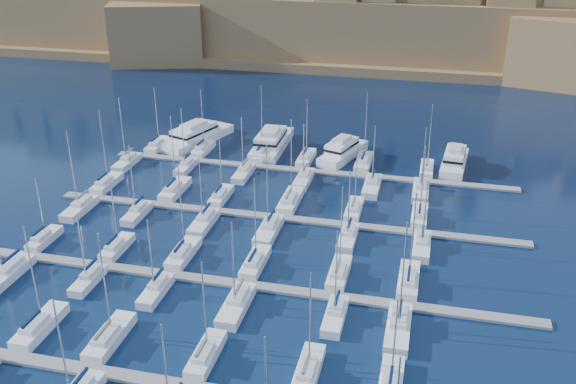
% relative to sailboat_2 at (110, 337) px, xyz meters
% --- Properties ---
extents(ground, '(600.00, 600.00, 0.00)m').
position_rel_sailboat_2_xyz_m(ground, '(12.90, 28.33, -0.76)').
color(ground, black).
rests_on(ground, ground).
extents(pontoon_mid_near, '(84.00, 2.00, 0.40)m').
position_rel_sailboat_2_xyz_m(pontoon_mid_near, '(12.90, 16.33, -0.56)').
color(pontoon_mid_near, slate).
rests_on(pontoon_mid_near, ground).
extents(pontoon_mid_far, '(84.00, 2.00, 0.40)m').
position_rel_sailboat_2_xyz_m(pontoon_mid_far, '(12.90, 38.33, -0.56)').
color(pontoon_mid_far, slate).
rests_on(pontoon_mid_far, ground).
extents(pontoon_far, '(84.00, 2.00, 0.40)m').
position_rel_sailboat_2_xyz_m(pontoon_far, '(12.90, 60.33, -0.56)').
color(pontoon_far, slate).
rests_on(pontoon_far, ground).
extents(sailboat_1, '(2.87, 9.58, 15.34)m').
position_rel_sailboat_2_xyz_m(sailboat_1, '(-9.93, 0.00, -0.00)').
color(sailboat_1, white).
rests_on(sailboat_1, ground).
extents(sailboat_2, '(2.87, 9.58, 15.63)m').
position_rel_sailboat_2_xyz_m(sailboat_2, '(0.00, 0.00, 0.00)').
color(sailboat_2, white).
rests_on(sailboat_2, ground).
extents(sailboat_3, '(2.61, 8.70, 13.77)m').
position_rel_sailboat_2_xyz_m(sailboat_3, '(13.01, -0.43, -0.02)').
color(sailboat_3, white).
rests_on(sailboat_3, ground).
extents(sailboat_4, '(2.64, 8.79, 14.14)m').
position_rel_sailboat_2_xyz_m(sailboat_4, '(25.72, -0.39, -0.02)').
color(sailboat_4, white).
rests_on(sailboat_4, ground).
extents(sailboat_5, '(2.64, 8.80, 12.14)m').
position_rel_sailboat_2_xyz_m(sailboat_5, '(35.36, -0.38, -0.04)').
color(sailboat_5, white).
rests_on(sailboat_5, ground).
extents(sailboat_12, '(2.33, 7.77, 11.57)m').
position_rel_sailboat_2_xyz_m(sailboat_12, '(-22.69, 21.11, -0.05)').
color(sailboat_12, white).
rests_on(sailboat_12, ground).
extents(sailboat_13, '(2.43, 8.11, 12.75)m').
position_rel_sailboat_2_xyz_m(sailboat_13, '(-9.84, 21.28, -0.04)').
color(sailboat_13, white).
rests_on(sailboat_13, ground).
extents(sailboat_14, '(2.79, 9.30, 15.92)m').
position_rel_sailboat_2_xyz_m(sailboat_14, '(1.17, 21.87, 0.00)').
color(sailboat_14, white).
rests_on(sailboat_14, ground).
extents(sailboat_15, '(2.75, 9.16, 14.82)m').
position_rel_sailboat_2_xyz_m(sailboat_15, '(12.88, 21.79, -0.01)').
color(sailboat_15, white).
rests_on(sailboat_15, ground).
extents(sailboat_16, '(2.72, 9.06, 14.85)m').
position_rel_sailboat_2_xyz_m(sailboat_16, '(25.79, 21.74, -0.01)').
color(sailboat_16, white).
rests_on(sailboat_16, ground).
extents(sailboat_17, '(2.90, 9.67, 14.78)m').
position_rel_sailboat_2_xyz_m(sailboat_17, '(35.95, 22.04, -0.01)').
color(sailboat_17, white).
rests_on(sailboat_17, ground).
extents(sailboat_18, '(3.15, 10.51, 15.09)m').
position_rel_sailboat_2_xyz_m(sailboat_18, '(-21.93, 10.20, 0.00)').
color(sailboat_18, white).
rests_on(sailboat_18, ground).
extents(sailboat_19, '(2.31, 7.70, 11.84)m').
position_rel_sailboat_2_xyz_m(sailboat_19, '(-9.39, 11.58, -0.05)').
color(sailboat_19, white).
rests_on(sailboat_19, ground).
extents(sailboat_20, '(2.47, 8.23, 12.44)m').
position_rel_sailboat_2_xyz_m(sailboat_20, '(1.30, 11.32, -0.04)').
color(sailboat_20, white).
rests_on(sailboat_20, ground).
extents(sailboat_21, '(2.99, 9.96, 13.99)m').
position_rel_sailboat_2_xyz_m(sailboat_21, '(13.48, 10.47, -0.01)').
color(sailboat_21, white).
rests_on(sailboat_21, ground).
extents(sailboat_22, '(2.56, 8.54, 13.97)m').
position_rel_sailboat_2_xyz_m(sailboat_22, '(27.01, 11.17, -0.02)').
color(sailboat_22, white).
rests_on(sailboat_22, ground).
extents(sailboat_23, '(3.05, 10.16, 16.73)m').
position_rel_sailboat_2_xyz_m(sailboat_23, '(35.39, 10.37, 0.01)').
color(sailboat_23, white).
rests_on(sailboat_23, ground).
extents(sailboat_24, '(2.72, 9.07, 15.76)m').
position_rel_sailboat_2_xyz_m(sailboat_24, '(-23.44, 43.75, -0.00)').
color(sailboat_24, white).
rests_on(sailboat_24, ground).
extents(sailboat_25, '(2.98, 9.92, 15.45)m').
position_rel_sailboat_2_xyz_m(sailboat_25, '(-9.43, 44.17, 0.00)').
color(sailboat_25, white).
rests_on(sailboat_25, ground).
extents(sailboat_26, '(2.54, 8.47, 14.54)m').
position_rel_sailboat_2_xyz_m(sailboat_26, '(0.06, 43.46, -0.02)').
color(sailboat_26, white).
rests_on(sailboat_26, ground).
extents(sailboat_27, '(3.09, 10.30, 16.51)m').
position_rel_sailboat_2_xyz_m(sailboat_27, '(13.13, 44.35, 0.01)').
color(sailboat_27, white).
rests_on(sailboat_27, ground).
extents(sailboat_28, '(2.60, 8.65, 13.14)m').
position_rel_sailboat_2_xyz_m(sailboat_28, '(25.00, 43.54, -0.03)').
color(sailboat_28, white).
rests_on(sailboat_28, ground).
extents(sailboat_29, '(2.66, 8.88, 13.75)m').
position_rel_sailboat_2_xyz_m(sailboat_29, '(36.47, 43.66, -0.02)').
color(sailboat_29, white).
rests_on(sailboat_29, ground).
extents(sailboat_30, '(2.80, 9.33, 15.76)m').
position_rel_sailboat_2_xyz_m(sailboat_30, '(-22.91, 32.78, -0.00)').
color(sailboat_30, white).
rests_on(sailboat_30, ground).
extents(sailboat_31, '(2.48, 8.28, 13.87)m').
position_rel_sailboat_2_xyz_m(sailboat_31, '(-12.03, 33.30, -0.02)').
color(sailboat_31, white).
rests_on(sailboat_31, ground).
extents(sailboat_32, '(2.84, 9.47, 13.18)m').
position_rel_sailboat_2_xyz_m(sailboat_32, '(0.65, 32.71, -0.02)').
color(sailboat_32, white).
rests_on(sailboat_32, ground).
extents(sailboat_33, '(3.01, 10.03, 16.42)m').
position_rel_sailboat_2_xyz_m(sailboat_33, '(12.22, 32.43, 0.01)').
color(sailboat_33, white).
rests_on(sailboat_33, ground).
extents(sailboat_34, '(2.65, 8.85, 13.02)m').
position_rel_sailboat_2_xyz_m(sailboat_34, '(25.47, 33.02, -0.03)').
color(sailboat_34, white).
rests_on(sailboat_34, ground).
extents(sailboat_35, '(2.70, 9.01, 12.78)m').
position_rel_sailboat_2_xyz_m(sailboat_35, '(37.34, 32.94, -0.03)').
color(sailboat_35, white).
rests_on(sailboat_35, ground).
extents(sailboat_36, '(2.79, 9.31, 14.12)m').
position_rel_sailboat_2_xyz_m(sailboat_36, '(-22.45, 65.87, -0.02)').
color(sailboat_36, white).
rests_on(sailboat_36, ground).
extents(sailboat_37, '(2.80, 9.33, 14.35)m').
position_rel_sailboat_2_xyz_m(sailboat_37, '(-11.74, 65.88, -0.01)').
color(sailboat_37, white).
rests_on(sailboat_37, ground).
extents(sailboat_38, '(2.98, 9.93, 16.06)m').
position_rel_sailboat_2_xyz_m(sailboat_38, '(1.62, 66.17, 0.01)').
color(sailboat_38, white).
rests_on(sailboat_38, ground).
extents(sailboat_39, '(2.77, 9.23, 13.82)m').
position_rel_sailboat_2_xyz_m(sailboat_39, '(11.54, 65.83, -0.02)').
color(sailboat_39, white).
rests_on(sailboat_39, ground).
extents(sailboat_40, '(3.04, 10.14, 15.94)m').
position_rel_sailboat_2_xyz_m(sailboat_40, '(23.85, 66.27, 0.01)').
color(sailboat_40, white).
rests_on(sailboat_40, ground).
extents(sailboat_41, '(2.58, 8.60, 14.69)m').
position_rel_sailboat_2_xyz_m(sailboat_41, '(36.89, 65.52, -0.01)').
color(sailboat_41, white).
rests_on(sailboat_41, ground).
extents(sailboat_42, '(2.73, 9.10, 15.15)m').
position_rel_sailboat_2_xyz_m(sailboat_42, '(-24.59, 54.89, -0.01)').
color(sailboat_42, white).
rests_on(sailboat_42, ground).
extents(sailboat_43, '(2.40, 7.99, 13.72)m').
position_rel_sailboat_2_xyz_m(sailboat_43, '(-11.62, 55.44, -0.03)').
color(sailboat_43, white).
rests_on(sailboat_43, ground).
extents(sailboat_44, '(2.66, 8.86, 12.84)m').
position_rel_sailboat_2_xyz_m(sailboat_44, '(0.99, 55.01, -0.03)').
color(sailboat_44, white).
rests_on(sailboat_44, ground).
extents(sailboat_45, '(2.74, 9.13, 12.55)m').
position_rel_sailboat_2_xyz_m(sailboat_45, '(13.42, 54.88, -0.03)').
color(sailboat_45, white).
rests_on(sailboat_45, ground).
extents(sailboat_46, '(2.98, 9.94, 13.45)m').
position_rel_sailboat_2_xyz_m(sailboat_46, '(26.97, 54.48, -0.01)').
color(sailboat_46, white).
rests_on(sailboat_46, ground).
extents(sailboat_47, '(2.95, 9.85, 13.77)m').
position_rel_sailboat_2_xyz_m(sailboat_47, '(36.20, 54.52, -0.01)').
color(sailboat_47, white).
rests_on(sailboat_47, ground).
extents(motor_yacht_a, '(12.14, 20.77, 5.25)m').
position_rel_sailboat_2_xyz_m(motor_yacht_a, '(-15.41, 71.41, 0.96)').
color(motor_yacht_a, white).
rests_on(motor_yacht_a, ground).
extents(motor_yacht_b, '(6.16, 19.76, 5.25)m').
position_rel_sailboat_2_xyz_m(motor_yacht_b, '(2.50, 71.28, 0.96)').
color(motor_yacht_b, white).
rests_on(motor_yacht_b, ground).
extents(motor_yacht_c, '(9.29, 16.34, 5.25)m').
position_rel_sailboat_2_xyz_m(motor_yacht_c, '(18.83, 69.36, 0.96)').
color(motor_yacht_c, white).
rests_on(motor_yacht_c, ground).
extents(motor_yacht_d, '(6.01, 15.62, 5.25)m').
position_rel_sailboat_2_xyz_m(motor_yacht_d, '(42.32, 69.16, 0.96)').
color(motor_yacht_d, white).
rests_on(motor_yacht_d, ground).
extents(fortified_city, '(460.00, 108.95, 59.52)m').
position_rel_sailboat_2_xyz_m(fortified_city, '(12.72, 183.59, 13.98)').
color(fortified_city, brown).
rests_on(fortified_city, ground).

